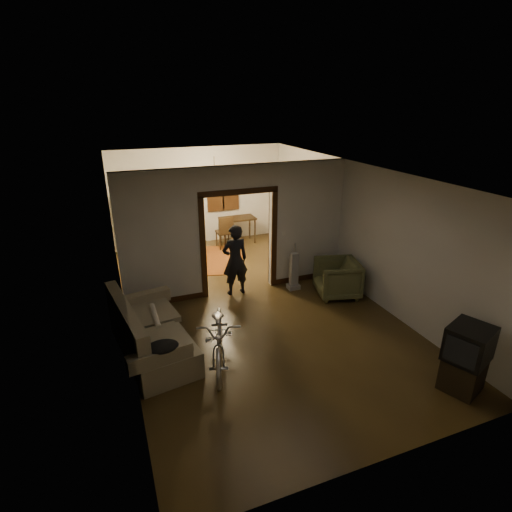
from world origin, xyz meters
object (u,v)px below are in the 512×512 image
person (235,260)px  desk (238,230)px  sofa (152,328)px  bicycle (220,336)px  locker (155,221)px  armchair (337,278)px

person → desk: bearing=-112.5°
person → desk: 3.39m
sofa → bicycle: bearing=-42.5°
locker → armchair: bearing=-62.0°
bicycle → locker: (-0.21, 5.61, 0.40)m
armchair → locker: locker is taller
desk → sofa: bearing=-130.8°
sofa → armchair: 4.11m
person → desk: size_ratio=1.53×
person → locker: 3.56m
armchair → person: 2.25m
sofa → person: bearing=29.4°
armchair → person: size_ratio=0.56×
person → locker: size_ratio=0.90×
bicycle → person: person is taller
armchair → desk: bearing=-152.7°
sofa → bicycle: 1.18m
bicycle → locker: size_ratio=1.05×
sofa → desk: (3.14, 4.79, -0.11)m
locker → sofa: bearing=-108.6°
bicycle → armchair: 3.35m
sofa → armchair: (4.05, 0.73, -0.08)m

